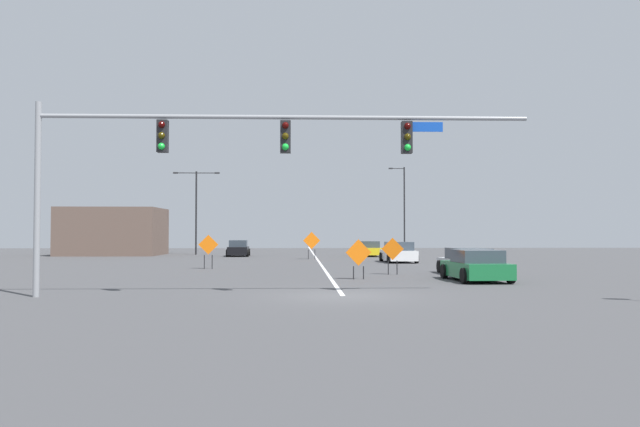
# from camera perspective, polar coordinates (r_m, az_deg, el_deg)

# --- Properties ---
(ground) EXTENTS (128.73, 128.73, 0.00)m
(ground) POSITION_cam_1_polar(r_m,az_deg,el_deg) (20.58, 2.10, -7.50)
(ground) COLOR #444447
(road_centre_stripe) EXTENTS (0.16, 71.52, 0.01)m
(road_centre_stripe) POSITION_cam_1_polar(r_m,az_deg,el_deg) (56.24, -0.48, -3.86)
(road_centre_stripe) COLOR white
(road_centre_stripe) RESTS_ON ground
(traffic_signal_assembly) EXTENTS (16.04, 0.44, 6.29)m
(traffic_signal_assembly) POSITION_cam_1_polar(r_m,az_deg,el_deg) (20.74, -8.53, 6.10)
(traffic_signal_assembly) COLOR gray
(traffic_signal_assembly) RESTS_ON ground
(street_lamp_near_left) EXTENTS (4.36, 0.24, 7.86)m
(street_lamp_near_left) POSITION_cam_1_polar(r_m,az_deg,el_deg) (60.29, -11.18, 0.82)
(street_lamp_near_left) COLOR black
(street_lamp_near_left) RESTS_ON ground
(street_lamp_mid_left) EXTENTS (1.81, 0.24, 9.37)m
(street_lamp_mid_left) POSITION_cam_1_polar(r_m,az_deg,el_deg) (70.24, 7.58, 0.74)
(street_lamp_mid_left) COLOR black
(street_lamp_mid_left) RESTS_ON ground
(construction_sign_median_near) EXTENTS (1.33, 0.33, 2.13)m
(construction_sign_median_near) POSITION_cam_1_polar(r_m,az_deg,el_deg) (48.89, -0.77, -2.59)
(construction_sign_median_near) COLOR orange
(construction_sign_median_near) RESTS_ON ground
(construction_sign_right_lane) EXTENTS (1.10, 0.11, 1.81)m
(construction_sign_right_lane) POSITION_cam_1_polar(r_m,az_deg,el_deg) (31.13, 6.61, -3.43)
(construction_sign_right_lane) COLOR orange
(construction_sign_right_lane) RESTS_ON ground
(construction_sign_left_shoulder) EXTENTS (1.16, 0.25, 1.77)m
(construction_sign_left_shoulder) POSITION_cam_1_polar(r_m,az_deg,el_deg) (27.82, 3.52, -3.73)
(construction_sign_left_shoulder) COLOR orange
(construction_sign_left_shoulder) RESTS_ON ground
(construction_sign_left_lane) EXTENTS (1.13, 0.15, 1.95)m
(construction_sign_left_lane) POSITION_cam_1_polar(r_m,az_deg,el_deg) (36.41, -10.11, -3.01)
(construction_sign_left_lane) COLOR orange
(construction_sign_left_lane) RESTS_ON ground
(car_yellow_approaching) EXTENTS (2.27, 4.50, 1.33)m
(car_yellow_approaching) POSITION_cam_1_polar(r_m,az_deg,el_deg) (55.26, 4.34, -3.23)
(car_yellow_approaching) COLOR gold
(car_yellow_approaching) RESTS_ON ground
(car_green_passing) EXTENTS (2.32, 4.27, 1.33)m
(car_green_passing) POSITION_cam_1_polar(r_m,az_deg,el_deg) (27.70, 14.00, -4.68)
(car_green_passing) COLOR #196B38
(car_green_passing) RESTS_ON ground
(car_black_far) EXTENTS (2.04, 4.00, 1.41)m
(car_black_far) POSITION_cam_1_polar(r_m,az_deg,el_deg) (55.60, -7.42, -3.18)
(car_black_far) COLOR black
(car_black_far) RESTS_ON ground
(car_silver_mid) EXTENTS (2.23, 4.58, 1.31)m
(car_silver_mid) POSITION_cam_1_polar(r_m,az_deg,el_deg) (31.66, 13.24, -4.31)
(car_silver_mid) COLOR #B7BABF
(car_silver_mid) RESTS_ON ground
(car_white_near) EXTENTS (2.22, 4.58, 1.43)m
(car_white_near) POSITION_cam_1_polar(r_m,az_deg,el_deg) (44.24, 7.14, -3.56)
(car_white_near) COLOR white
(car_white_near) RESTS_ON ground
(roadside_building_west) EXTENTS (8.74, 6.92, 4.34)m
(roadside_building_west) POSITION_cam_1_polar(r_m,az_deg,el_deg) (60.97, -18.26, -1.57)
(roadside_building_west) COLOR brown
(roadside_building_west) RESTS_ON ground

